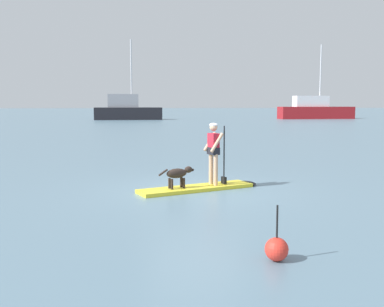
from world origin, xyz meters
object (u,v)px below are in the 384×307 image
Objects in this scene: paddleboard at (203,187)px; person_paddler at (214,149)px; moored_boat_far_port at (127,110)px; moored_boat_outer at (315,110)px; marker_buoy at (277,249)px; dog at (178,174)px.

person_paddler reaches higher than paddleboard.
moored_boat_outer is (28.10, 0.69, -0.05)m from moored_boat_far_port.
person_paddler is 2.01× the size of marker_buoy.
person_paddler reaches higher than marker_buoy.
moored_boat_outer is at bearing 1.41° from moored_boat_far_port.
dog is (-1.03, -0.41, -0.62)m from person_paddler.
moored_boat_outer is at bearing 68.02° from marker_buoy.
person_paddler is at bearing 21.61° from paddleboard.
person_paddler reaches higher than dog.
paddleboard is 0.89m from dog.
dog is 0.09× the size of moored_boat_outer.
dog is 5.61m from marker_buoy.
moored_boat_far_port is at bearing 94.31° from person_paddler.
marker_buoy is at bearing -111.98° from moored_boat_outer.
moored_boat_outer is at bearing 65.63° from paddleboard.
moored_boat_far_port reaches higher than person_paddler.
person_paddler is 1.27m from dog.
moored_boat_far_port is at bearing 93.89° from marker_buoy.
moored_boat_far_port is 0.99× the size of moored_boat_outer.
moored_boat_outer reaches higher than marker_buoy.
marker_buoy is (1.04, -5.50, -0.30)m from dog.
moored_boat_outer reaches higher than paddleboard.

